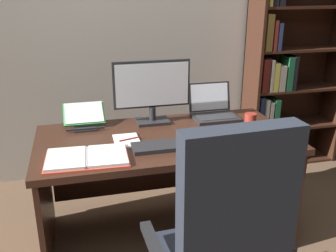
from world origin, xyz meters
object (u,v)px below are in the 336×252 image
at_px(notepad, 127,140).
at_px(coffee_mug, 250,121).
at_px(laptop, 213,110).
at_px(computer_mouse, 217,140).
at_px(bookshelf, 287,48).
at_px(reading_stand_with_book, 84,116).
at_px(pen, 130,139).
at_px(open_binder, 87,158).
at_px(desk, 163,159).
at_px(keyboard, 168,146).
at_px(monitor, 152,91).

xyz_separation_m(notepad, coffee_mug, (0.82, 0.04, 0.04)).
relative_size(laptop, computer_mouse, 2.98).
distance_m(bookshelf, laptop, 1.12).
xyz_separation_m(laptop, computer_mouse, (-0.14, -0.45, -0.03)).
relative_size(bookshelf, reading_stand_with_book, 7.95).
bearing_deg(reading_stand_with_book, pen, -53.46).
bearing_deg(open_binder, reading_stand_with_book, 91.33).
bearing_deg(coffee_mug, notepad, -177.30).
xyz_separation_m(desk, open_binder, (-0.49, -0.30, 0.20)).
bearing_deg(coffee_mug, computer_mouse, -147.74).
relative_size(keyboard, pen, 3.00).
distance_m(desk, open_binder, 0.61).
xyz_separation_m(monitor, keyboard, (0.00, -0.45, -0.21)).
height_order(open_binder, pen, open_binder).
bearing_deg(notepad, pen, 0.00).
xyz_separation_m(laptop, keyboard, (-0.44, -0.45, -0.04)).
height_order(keyboard, coffee_mug, coffee_mug).
bearing_deg(bookshelf, open_binder, -148.91).
bearing_deg(computer_mouse, laptop, 72.31).
bearing_deg(notepad, laptop, 23.99).
bearing_deg(keyboard, desk, 84.50).
distance_m(laptop, pen, 0.71).
bearing_deg(bookshelf, monitor, -156.22).
bearing_deg(monitor, desk, -83.17).
bearing_deg(coffee_mug, open_binder, -167.25).
bearing_deg(computer_mouse, reading_stand_with_book, 146.73).
bearing_deg(laptop, desk, -154.44).
bearing_deg(computer_mouse, keyboard, 180.00).
bearing_deg(desk, reading_stand_with_book, 152.72).
height_order(desk, notepad, notepad).
height_order(laptop, notepad, laptop).
bearing_deg(notepad, open_binder, -140.34).
bearing_deg(bookshelf, coffee_mug, -130.92).
bearing_deg(computer_mouse, notepad, 163.60).
xyz_separation_m(desk, notepad, (-0.24, -0.09, 0.20)).
relative_size(desk, coffee_mug, 16.42).
bearing_deg(monitor, coffee_mug, -22.92).
bearing_deg(keyboard, notepad, 145.20).
distance_m(monitor, reading_stand_with_book, 0.48).
bearing_deg(open_binder, bookshelf, 33.75).
height_order(reading_stand_with_book, notepad, reading_stand_with_book).
relative_size(monitor, keyboard, 1.24).
bearing_deg(keyboard, pen, 142.61).
bearing_deg(open_binder, monitor, 49.57).
relative_size(computer_mouse, coffee_mug, 1.08).
xyz_separation_m(computer_mouse, pen, (-0.50, 0.15, -0.01)).
height_order(laptop, computer_mouse, laptop).
bearing_deg(keyboard, open_binder, -173.87).
xyz_separation_m(laptop, coffee_mug, (0.16, -0.26, -0.00)).
height_order(bookshelf, computer_mouse, bookshelf).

